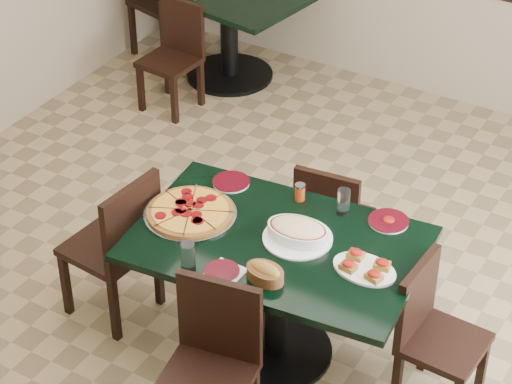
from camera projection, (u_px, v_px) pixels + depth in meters
The scene contains 19 objects.
floor at pixel (254, 306), 5.58m from camera, with size 5.50×5.50×0.00m, color #927C54.
main_table at pixel (277, 270), 4.96m from camera, with size 1.49×1.04×0.75m.
back_table at pixel (229, 14), 7.46m from camera, with size 1.34×1.06×0.75m.
chair_far at pixel (331, 219), 5.52m from camera, with size 0.41×0.41×0.79m.
chair_near at pixel (212, 359), 4.57m from camera, with size 0.47×0.47×0.87m.
chair_right at pixel (432, 329), 4.79m from camera, with size 0.39×0.39×0.80m.
chair_left at pixel (119, 242), 5.25m from camera, with size 0.45×0.45×0.90m.
back_chair_near at pixel (175, 50), 7.17m from camera, with size 0.39×0.39×0.79m.
pepperoni_pizza at pixel (190, 212), 5.02m from camera, with size 0.47×0.47×0.04m.
lasagna_casserole at pixel (298, 232), 4.84m from camera, with size 0.34×0.34×0.09m.
bread_basket at pixel (265, 273), 4.60m from camera, with size 0.21×0.16×0.09m.
bruschetta_platter at pixel (365, 267), 4.66m from camera, with size 0.33×0.24×0.05m.
side_plate_near at pixel (222, 271), 4.65m from camera, with size 0.17×0.17×0.02m.
side_plate_far_r at pixel (389, 221), 4.97m from camera, with size 0.20×0.20×0.03m.
side_plate_far_l at pixel (231, 182), 5.25m from camera, with size 0.20×0.20×0.02m.
napkin_setting at pixel (225, 273), 4.65m from camera, with size 0.17×0.17×0.01m.
water_glass_a at pixel (343, 202), 5.00m from camera, with size 0.07×0.07×0.14m, color white.
water_glass_b at pixel (188, 257), 4.64m from camera, with size 0.07×0.07×0.15m, color white.
pepper_shaker at pixel (300, 192), 5.11m from camera, with size 0.05×0.05×0.09m.
Camera 1 is at (2.15, -3.59, 3.75)m, focal length 70.00 mm.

